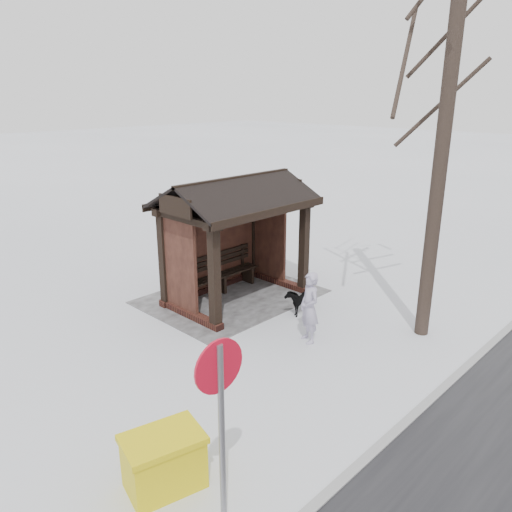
% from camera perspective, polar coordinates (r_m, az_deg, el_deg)
% --- Properties ---
extents(ground, '(120.00, 120.00, 0.00)m').
position_cam_1_polar(ground, '(12.61, -2.18, -4.92)').
color(ground, silver).
rests_on(ground, ground).
extents(kerb, '(120.00, 0.15, 0.06)m').
position_cam_1_polar(kerb, '(9.82, 21.23, -13.36)').
color(kerb, gray).
rests_on(kerb, ground).
extents(trampled_patch, '(4.20, 3.20, 0.02)m').
position_cam_1_polar(trampled_patch, '(12.74, -2.80, -4.64)').
color(trampled_patch, gray).
rests_on(trampled_patch, ground).
extents(bus_shelter, '(3.60, 2.40, 3.09)m').
position_cam_1_polar(bus_shelter, '(12.04, -2.83, 4.81)').
color(bus_shelter, '#381814').
rests_on(bus_shelter, ground).
extents(tree_near, '(3.42, 3.42, 9.03)m').
position_cam_1_polar(tree_near, '(10.44, 21.96, 23.64)').
color(tree_near, black).
rests_on(tree_near, ground).
extents(pedestrian, '(0.56, 0.65, 1.51)m').
position_cam_1_polar(pedestrian, '(10.32, 6.12, -5.89)').
color(pedestrian, '#A69EB9').
rests_on(pedestrian, ground).
extents(dog, '(0.80, 0.45, 0.64)m').
position_cam_1_polar(dog, '(11.76, 4.90, -5.04)').
color(dog, black).
rests_on(dog, ground).
extents(grit_bin, '(1.16, 0.92, 0.78)m').
position_cam_1_polar(grit_bin, '(7.10, -10.48, -22.06)').
color(grit_bin, '#D7C10C').
rests_on(grit_bin, ground).
extents(road_sign, '(0.64, 0.11, 2.49)m').
position_cam_1_polar(road_sign, '(5.65, -4.14, -15.89)').
color(road_sign, gray).
rests_on(road_sign, ground).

